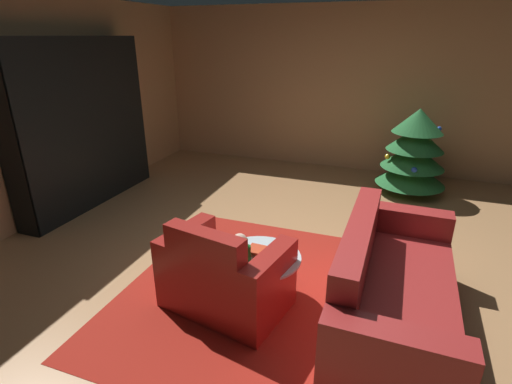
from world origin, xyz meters
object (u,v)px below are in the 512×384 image
(armchair_red, at_px, (224,277))
(bottle_on_table, at_px, (246,256))
(bookshelf_unit, at_px, (91,123))
(book_stack_on_table, at_px, (260,254))
(coffee_table, at_px, (259,260))
(couch_red, at_px, (390,294))
(decorated_tree, at_px, (414,152))

(armchair_red, xyz_separation_m, bottle_on_table, (0.20, 0.00, 0.23))
(bookshelf_unit, bearing_deg, book_stack_on_table, -26.79)
(coffee_table, bearing_deg, book_stack_on_table, -62.96)
(armchair_red, bearing_deg, couch_red, 8.78)
(couch_red, bearing_deg, decorated_tree, 86.82)
(couch_red, bearing_deg, bottle_on_table, -169.91)
(book_stack_on_table, xyz_separation_m, bottle_on_table, (-0.07, -0.13, 0.04))
(book_stack_on_table, distance_m, decorated_tree, 3.33)
(book_stack_on_table, bearing_deg, bottle_on_table, -117.35)
(coffee_table, bearing_deg, bookshelf_unit, 153.85)
(bookshelf_unit, relative_size, book_stack_on_table, 9.43)
(bookshelf_unit, height_order, armchair_red, bookshelf_unit)
(bookshelf_unit, height_order, book_stack_on_table, bookshelf_unit)
(book_stack_on_table, xyz_separation_m, decorated_tree, (1.19, 3.11, 0.13))
(coffee_table, xyz_separation_m, bottle_on_table, (-0.04, -0.19, 0.14))
(armchair_red, height_order, decorated_tree, decorated_tree)
(couch_red, bearing_deg, coffee_table, -179.63)
(bookshelf_unit, bearing_deg, bottle_on_table, -29.50)
(decorated_tree, bearing_deg, bottle_on_table, -111.30)
(armchair_red, height_order, bottle_on_table, armchair_red)
(bookshelf_unit, relative_size, coffee_table, 3.07)
(book_stack_on_table, relative_size, decorated_tree, 0.19)
(bookshelf_unit, distance_m, decorated_tree, 4.41)
(armchair_red, bearing_deg, book_stack_on_table, 27.60)
(couch_red, relative_size, coffee_table, 2.71)
(book_stack_on_table, bearing_deg, couch_red, 3.37)
(bookshelf_unit, height_order, coffee_table, bookshelf_unit)
(bottle_on_table, bearing_deg, decorated_tree, 68.70)
(bottle_on_table, bearing_deg, couch_red, 10.09)
(coffee_table, xyz_separation_m, book_stack_on_table, (0.03, -0.05, 0.10))
(armchair_red, distance_m, decorated_tree, 3.57)
(coffee_table, height_order, decorated_tree, decorated_tree)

